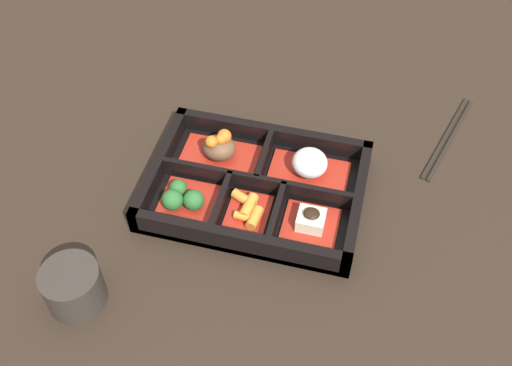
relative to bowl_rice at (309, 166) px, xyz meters
The scene contains 10 objects.
ground_plane 0.09m from the bowl_rice, 145.63° to the right, with size 3.00×3.00×0.00m, color black.
bento_base 0.09m from the bowl_rice, 145.63° to the right, with size 0.30×0.22×0.01m.
bento_rim 0.08m from the bowl_rice, 144.60° to the right, with size 0.30×0.22×0.04m.
bowl_stew 0.14m from the bowl_rice, behind, with size 0.12×0.07×0.05m.
bowl_rice is the anchor object (origin of this frame).
bowl_greens 0.19m from the bowl_rice, 148.33° to the right, with size 0.08×0.07×0.04m.
bowl_carrots 0.11m from the bowl_rice, 125.81° to the right, with size 0.06×0.07×0.02m.
bowl_tofu 0.09m from the bowl_rice, 77.59° to the right, with size 0.08×0.07×0.03m.
tea_cup 0.36m from the bowl_rice, 132.39° to the right, with size 0.07×0.07×0.06m.
chopsticks 0.24m from the bowl_rice, 34.97° to the left, with size 0.07×0.20×0.01m.
Camera 1 is at (0.13, -0.53, 0.67)m, focal length 42.00 mm.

